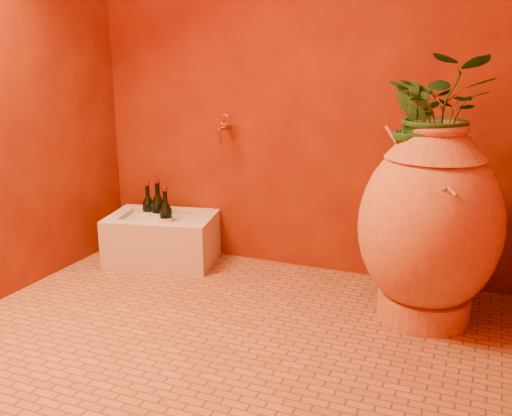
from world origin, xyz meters
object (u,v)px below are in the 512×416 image
at_px(amphora, 429,225).
at_px(wine_bottle_c, 149,213).
at_px(wine_bottle_b, 166,220).
at_px(wine_bottle_a, 159,215).
at_px(stone_basin, 163,240).
at_px(wall_tap, 223,127).

bearing_deg(amphora, wine_bottle_c, 171.41).
height_order(amphora, wine_bottle_b, amphora).
bearing_deg(amphora, wine_bottle_a, 172.43).
xyz_separation_m(stone_basin, wine_bottle_a, (-0.04, 0.03, 0.14)).
bearing_deg(wine_bottle_b, wall_tap, 32.24).
xyz_separation_m(amphora, wall_tap, (-1.18, 0.35, 0.34)).
distance_m(stone_basin, wine_bottle_a, 0.15).
bearing_deg(amphora, wine_bottle_b, 173.66).
distance_m(stone_basin, wall_tap, 0.75).
xyz_separation_m(stone_basin, wall_tap, (0.33, 0.17, 0.66)).
bearing_deg(stone_basin, wine_bottle_c, 151.73).
bearing_deg(wine_bottle_b, wine_bottle_c, 153.89).
bearing_deg(wine_bottle_b, wine_bottle_a, 151.22).
height_order(wine_bottle_a, wine_bottle_b, wine_bottle_a).
bearing_deg(wine_bottle_b, stone_basin, 162.33).
bearing_deg(amphora, wall_tap, 163.75).
bearing_deg(wine_bottle_b, amphora, -6.34).
height_order(stone_basin, wine_bottle_b, wine_bottle_b).
bearing_deg(wall_tap, wine_bottle_a, -159.10).
xyz_separation_m(wine_bottle_c, wall_tap, (0.46, 0.10, 0.53)).
height_order(wine_bottle_a, wine_bottle_c, wine_bottle_a).
bearing_deg(wine_bottle_c, wine_bottle_b, -26.11).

